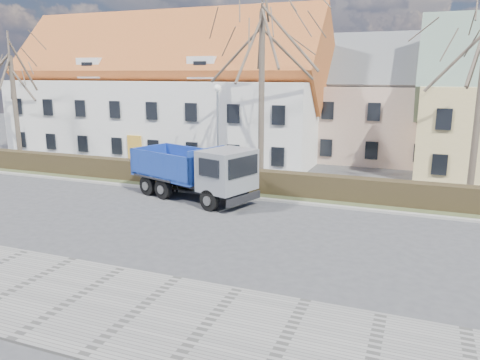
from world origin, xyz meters
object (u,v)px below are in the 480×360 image
at_px(dump_truck, 189,170).
at_px(cart_frame, 172,187).
at_px(parked_car_a, 174,161).
at_px(streetlight, 218,135).

bearing_deg(dump_truck, cart_frame, 172.80).
height_order(cart_frame, parked_car_a, parked_car_a).
xyz_separation_m(dump_truck, cart_frame, (-1.57, 0.76, -1.27)).
distance_m(dump_truck, cart_frame, 2.15).
relative_size(streetlight, cart_frame, 9.90).
height_order(dump_truck, parked_car_a, dump_truck).
distance_m(streetlight, parked_car_a, 5.94).
relative_size(cart_frame, parked_car_a, 0.15).
xyz_separation_m(cart_frame, parked_car_a, (-2.83, 5.35, 0.45)).
bearing_deg(cart_frame, dump_truck, -26.03).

